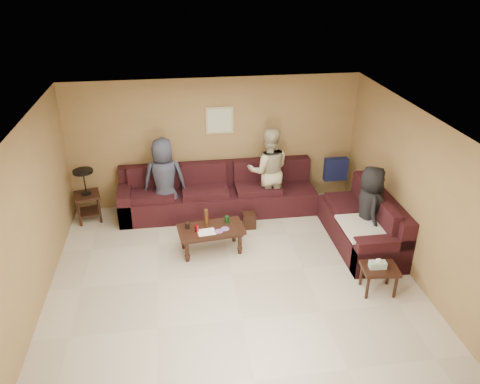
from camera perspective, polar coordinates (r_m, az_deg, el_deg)
The scene contains 10 objects.
room at distance 6.55m, azimuth -1.10°, elevation 1.71°, with size 5.60×5.50×2.50m.
sectional_sofa at distance 8.61m, azimuth 3.08°, elevation -1.78°, with size 4.65×2.90×0.97m.
coffee_table at distance 7.76m, azimuth -3.58°, elevation -4.79°, with size 1.13×0.66×0.73m.
end_table_left at distance 9.03m, azimuth -18.19°, elevation -0.28°, with size 0.53×0.53×1.02m.
side_table_right at distance 7.16m, azimuth 16.61°, elevation -9.14°, with size 0.55×0.47×0.57m.
waste_bin at distance 8.53m, azimuth 1.11°, elevation -3.47°, with size 0.23×0.23×0.28m, color black.
wall_art at distance 8.84m, azimuth -2.51°, elevation 8.73°, with size 0.52×0.04×0.52m.
person_left at distance 8.63m, azimuth -9.20°, elevation 1.46°, with size 0.78×0.51×1.59m, color #2D303F.
person_middle at distance 8.81m, azimuth 3.48°, elevation 2.61°, with size 0.81×0.63×1.67m, color tan.
person_right at distance 7.94m, azimuth 15.43°, elevation -1.98°, with size 0.73×0.47×1.49m, color black.
Camera 1 is at (-0.73, -5.89, 4.44)m, focal length 35.00 mm.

